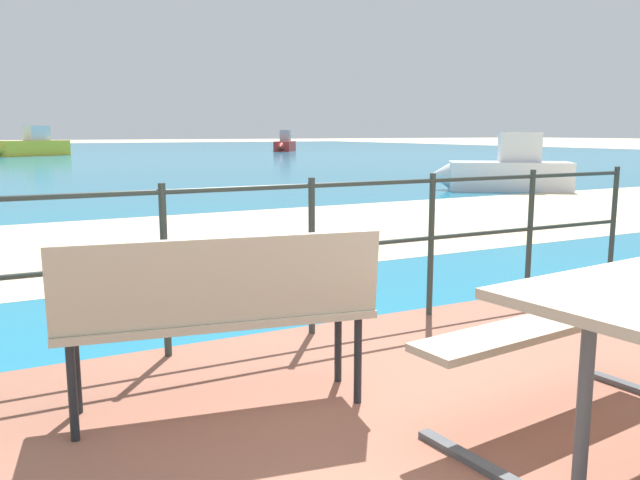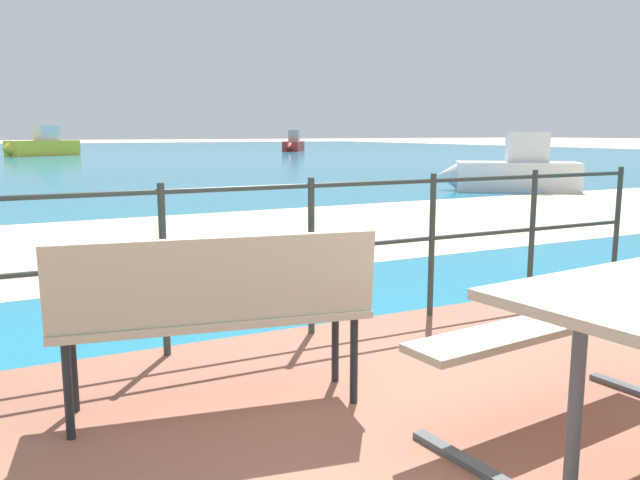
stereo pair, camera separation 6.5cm
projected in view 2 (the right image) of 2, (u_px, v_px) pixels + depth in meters
name	position (u px, v px, depth m)	size (l,w,h in m)	color
sea_water	(32.00, 156.00, 37.55)	(90.00, 90.00, 0.01)	teal
beach_strip	(161.00, 241.00, 8.41)	(54.00, 4.98, 0.01)	beige
park_bench	(216.00, 304.00, 3.05)	(1.55, 0.66, 0.89)	#BCAD93
railing_fence	(311.00, 239.00, 4.29)	(5.94, 0.04, 1.06)	#2D3833
boat_near	(42.00, 146.00, 38.11)	(4.56, 3.22, 1.75)	yellow
boat_mid	(513.00, 172.00, 15.50)	(3.21, 2.60, 1.39)	silver
boat_far	(293.00, 145.00, 46.97)	(2.63, 3.24, 1.53)	red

